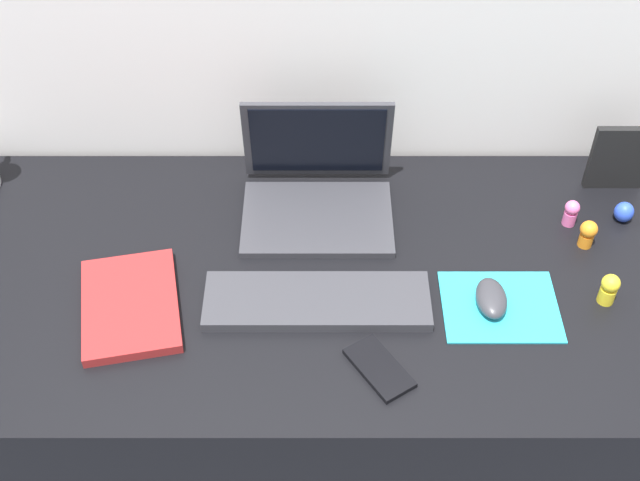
{
  "coord_description": "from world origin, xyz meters",
  "views": [
    {
      "loc": [
        0.01,
        -1.08,
        1.9
      ],
      "look_at": [
        0.0,
        0.0,
        0.83
      ],
      "focal_mm": 47.21,
      "sensor_mm": 36.0,
      "label": 1
    }
  ],
  "objects_px": {
    "notebook_pad": "(133,304)",
    "toy_figurine_yellow": "(612,289)",
    "keyboard": "(321,301)",
    "mouse": "(494,299)",
    "picture_frame": "(623,159)",
    "cell_phone": "(382,368)",
    "laptop": "(320,183)",
    "toy_figurine_pink": "(574,213)",
    "toy_figurine_blue": "(627,213)",
    "toy_figurine_orange": "(591,234)"
  },
  "relations": [
    {
      "from": "notebook_pad",
      "to": "toy_figurine_yellow",
      "type": "height_order",
      "value": "toy_figurine_yellow"
    },
    {
      "from": "mouse",
      "to": "toy_figurine_pink",
      "type": "distance_m",
      "value": 0.29
    },
    {
      "from": "mouse",
      "to": "toy_figurine_blue",
      "type": "xyz_separation_m",
      "value": [
        0.3,
        0.23,
        0.0
      ]
    },
    {
      "from": "laptop",
      "to": "keyboard",
      "type": "height_order",
      "value": "laptop"
    },
    {
      "from": "toy_figurine_orange",
      "to": "toy_figurine_yellow",
      "type": "height_order",
      "value": "toy_figurine_yellow"
    },
    {
      "from": "mouse",
      "to": "toy_figurine_yellow",
      "type": "relative_size",
      "value": 1.5
    },
    {
      "from": "keyboard",
      "to": "toy_figurine_yellow",
      "type": "bearing_deg",
      "value": 1.03
    },
    {
      "from": "cell_phone",
      "to": "toy_figurine_yellow",
      "type": "bearing_deg",
      "value": -12.98
    },
    {
      "from": "picture_frame",
      "to": "cell_phone",
      "type": "bearing_deg",
      "value": -136.93
    },
    {
      "from": "cell_phone",
      "to": "toy_figurine_yellow",
      "type": "height_order",
      "value": "toy_figurine_yellow"
    },
    {
      "from": "notebook_pad",
      "to": "toy_figurine_yellow",
      "type": "distance_m",
      "value": 0.87
    },
    {
      "from": "keyboard",
      "to": "mouse",
      "type": "bearing_deg",
      "value": -0.53
    },
    {
      "from": "keyboard",
      "to": "mouse",
      "type": "xyz_separation_m",
      "value": [
        0.31,
        -0.0,
        0.01
      ]
    },
    {
      "from": "laptop",
      "to": "toy_figurine_blue",
      "type": "bearing_deg",
      "value": -4.61
    },
    {
      "from": "keyboard",
      "to": "mouse",
      "type": "height_order",
      "value": "mouse"
    },
    {
      "from": "notebook_pad",
      "to": "picture_frame",
      "type": "bearing_deg",
      "value": 8.19
    },
    {
      "from": "picture_frame",
      "to": "toy_figurine_blue",
      "type": "distance_m",
      "value": 0.12
    },
    {
      "from": "picture_frame",
      "to": "toy_figurine_orange",
      "type": "xyz_separation_m",
      "value": [
        -0.09,
        -0.18,
        -0.04
      ]
    },
    {
      "from": "mouse",
      "to": "picture_frame",
      "type": "xyz_separation_m",
      "value": [
        0.3,
        0.33,
        0.05
      ]
    },
    {
      "from": "cell_phone",
      "to": "toy_figurine_orange",
      "type": "distance_m",
      "value": 0.51
    },
    {
      "from": "mouse",
      "to": "notebook_pad",
      "type": "distance_m",
      "value": 0.65
    },
    {
      "from": "cell_phone",
      "to": "toy_figurine_yellow",
      "type": "distance_m",
      "value": 0.45
    },
    {
      "from": "keyboard",
      "to": "toy_figurine_blue",
      "type": "height_order",
      "value": "toy_figurine_blue"
    },
    {
      "from": "laptop",
      "to": "cell_phone",
      "type": "distance_m",
      "value": 0.44
    },
    {
      "from": "cell_phone",
      "to": "notebook_pad",
      "type": "distance_m",
      "value": 0.46
    },
    {
      "from": "mouse",
      "to": "toy_figurine_pink",
      "type": "bearing_deg",
      "value": 49.21
    },
    {
      "from": "notebook_pad",
      "to": "toy_figurine_yellow",
      "type": "xyz_separation_m",
      "value": [
        0.86,
        0.02,
        0.02
      ]
    },
    {
      "from": "toy_figurine_blue",
      "to": "laptop",
      "type": "bearing_deg",
      "value": 175.39
    },
    {
      "from": "picture_frame",
      "to": "toy_figurine_yellow",
      "type": "xyz_separation_m",
      "value": [
        -0.09,
        -0.32,
        -0.04
      ]
    },
    {
      "from": "laptop",
      "to": "cell_phone",
      "type": "relative_size",
      "value": 2.34
    },
    {
      "from": "cell_phone",
      "to": "picture_frame",
      "type": "height_order",
      "value": "picture_frame"
    },
    {
      "from": "toy_figurine_pink",
      "to": "keyboard",
      "type": "bearing_deg",
      "value": -156.69
    },
    {
      "from": "notebook_pad",
      "to": "toy_figurine_yellow",
      "type": "relative_size",
      "value": 3.75
    },
    {
      "from": "keyboard",
      "to": "mouse",
      "type": "distance_m",
      "value": 0.31
    },
    {
      "from": "notebook_pad",
      "to": "toy_figurine_pink",
      "type": "distance_m",
      "value": 0.87
    },
    {
      "from": "laptop",
      "to": "toy_figurine_blue",
      "type": "relative_size",
      "value": 7.01
    },
    {
      "from": "laptop",
      "to": "toy_figurine_pink",
      "type": "height_order",
      "value": "laptop"
    },
    {
      "from": "laptop",
      "to": "toy_figurine_orange",
      "type": "xyz_separation_m",
      "value": [
        0.52,
        -0.12,
        -0.02
      ]
    },
    {
      "from": "mouse",
      "to": "cell_phone",
      "type": "distance_m",
      "value": 0.25
    },
    {
      "from": "laptop",
      "to": "toy_figurine_yellow",
      "type": "height_order",
      "value": "laptop"
    },
    {
      "from": "laptop",
      "to": "picture_frame",
      "type": "height_order",
      "value": "laptop"
    },
    {
      "from": "laptop",
      "to": "notebook_pad",
      "type": "xyz_separation_m",
      "value": [
        -0.34,
        -0.29,
        -0.04
      ]
    },
    {
      "from": "laptop",
      "to": "keyboard",
      "type": "distance_m",
      "value": 0.28
    },
    {
      "from": "toy_figurine_orange",
      "to": "toy_figurine_blue",
      "type": "bearing_deg",
      "value": 38.2
    },
    {
      "from": "keyboard",
      "to": "cell_phone",
      "type": "height_order",
      "value": "keyboard"
    },
    {
      "from": "keyboard",
      "to": "toy_figurine_orange",
      "type": "height_order",
      "value": "toy_figurine_orange"
    },
    {
      "from": "laptop",
      "to": "toy_figurine_yellow",
      "type": "distance_m",
      "value": 0.59
    },
    {
      "from": "laptop",
      "to": "mouse",
      "type": "bearing_deg",
      "value": -41.55
    },
    {
      "from": "keyboard",
      "to": "picture_frame",
      "type": "distance_m",
      "value": 0.7
    },
    {
      "from": "cell_phone",
      "to": "toy_figurine_yellow",
      "type": "xyz_separation_m",
      "value": [
        0.42,
        0.16,
        0.03
      ]
    }
  ]
}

